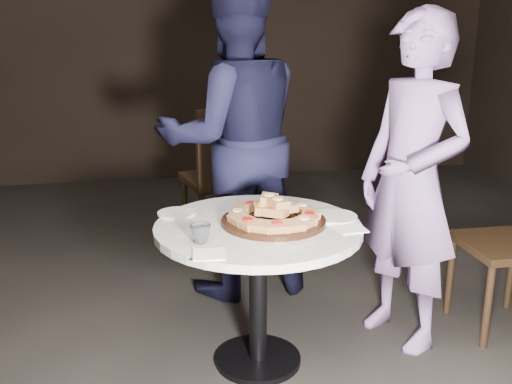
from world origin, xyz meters
The scene contains 12 objects.
floor centered at (0.00, 0.00, 0.00)m, with size 7.00×7.00×0.00m, color black.
table centered at (-0.03, 0.02, 0.55)m, with size 0.93×0.93×0.67m.
serving_board centered at (0.03, 0.02, 0.68)m, with size 0.45×0.45×0.02m, color black.
focaccia_pile centered at (0.03, 0.02, 0.72)m, with size 0.41×0.40×0.11m.
plate_left centered at (-0.37, 0.23, 0.68)m, with size 0.17×0.17×0.01m, color white.
plate_right centered at (0.31, 0.04, 0.68)m, with size 0.21×0.21×0.01m, color white.
water_glass centered at (-0.30, -0.15, 0.71)m, with size 0.08×0.08×0.08m, color silver.
napkin_near centered at (-0.28, -0.29, 0.68)m, with size 0.12×0.12×0.01m, color white.
napkin_far centered at (0.34, -0.11, 0.68)m, with size 0.12×0.12×0.01m, color white.
chair_far centered at (0.00, 1.32, 0.59)m, with size 0.57×0.59×1.02m.
diner_navy centered at (-0.02, 0.83, 0.89)m, with size 0.87×0.67×1.78m, color black.
diner_teal centered at (0.71, 0.12, 0.79)m, with size 0.58×0.38×1.59m, color #866BAA.
Camera 1 is at (-0.47, -2.26, 1.49)m, focal length 40.00 mm.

